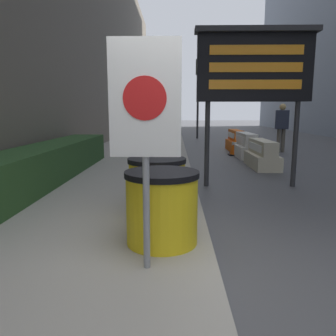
{
  "coord_description": "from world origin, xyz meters",
  "views": [
    {
      "loc": [
        -0.4,
        -2.5,
        1.51
      ],
      "look_at": [
        -0.56,
        4.66,
        0.29
      ],
      "focal_mm": 35.0,
      "sensor_mm": 36.0,
      "label": 1
    }
  ],
  "objects_px": {
    "warning_sign": "(145,115)",
    "traffic_cone_far": "(243,137)",
    "jersey_barrier_white": "(246,147)",
    "traffic_cone_near": "(235,145)",
    "barrel_drum_middle": "(157,186)",
    "barrel_drum_foreground": "(162,207)",
    "jersey_barrier_cream": "(262,156)",
    "pedestrian_worker": "(282,124)",
    "message_board": "(254,68)",
    "jersey_barrier_orange_far": "(235,142)",
    "traffic_cone_mid": "(234,146)",
    "traffic_light_near_curb": "(198,82)"
  },
  "relations": [
    {
      "from": "warning_sign",
      "to": "traffic_cone_far",
      "type": "height_order",
      "value": "warning_sign"
    },
    {
      "from": "jersey_barrier_white",
      "to": "traffic_cone_near",
      "type": "relative_size",
      "value": 2.3
    },
    {
      "from": "barrel_drum_middle",
      "to": "barrel_drum_foreground",
      "type": "bearing_deg",
      "value": -83.79
    },
    {
      "from": "jersey_barrier_white",
      "to": "barrel_drum_foreground",
      "type": "bearing_deg",
      "value": -108.05
    },
    {
      "from": "jersey_barrier_cream",
      "to": "pedestrian_worker",
      "type": "relative_size",
      "value": 0.93
    },
    {
      "from": "jersey_barrier_cream",
      "to": "traffic_cone_far",
      "type": "height_order",
      "value": "jersey_barrier_cream"
    },
    {
      "from": "jersey_barrier_white",
      "to": "pedestrian_worker",
      "type": "relative_size",
      "value": 0.94
    },
    {
      "from": "message_board",
      "to": "jersey_barrier_orange_far",
      "type": "bearing_deg",
      "value": 82.35
    },
    {
      "from": "jersey_barrier_white",
      "to": "pedestrian_worker",
      "type": "distance_m",
      "value": 2.29
    },
    {
      "from": "warning_sign",
      "to": "traffic_cone_mid",
      "type": "xyz_separation_m",
      "value": [
        2.46,
        9.45,
        -1.21
      ]
    },
    {
      "from": "warning_sign",
      "to": "traffic_cone_far",
      "type": "bearing_deg",
      "value": 75.01
    },
    {
      "from": "message_board",
      "to": "jersey_barrier_white",
      "type": "xyz_separation_m",
      "value": [
        0.86,
        4.47,
        -2.0
      ]
    },
    {
      "from": "barrel_drum_foreground",
      "to": "message_board",
      "type": "height_order",
      "value": "message_board"
    },
    {
      "from": "jersey_barrier_orange_far",
      "to": "jersey_barrier_white",
      "type": "bearing_deg",
      "value": -90.0
    },
    {
      "from": "message_board",
      "to": "traffic_cone_mid",
      "type": "height_order",
      "value": "message_board"
    },
    {
      "from": "barrel_drum_foreground",
      "to": "traffic_cone_far",
      "type": "distance_m",
      "value": 13.31
    },
    {
      "from": "barrel_drum_middle",
      "to": "jersey_barrier_cream",
      "type": "distance_m",
      "value": 5.37
    },
    {
      "from": "traffic_cone_near",
      "to": "pedestrian_worker",
      "type": "distance_m",
      "value": 2.26
    },
    {
      "from": "jersey_barrier_white",
      "to": "traffic_cone_far",
      "type": "height_order",
      "value": "jersey_barrier_white"
    },
    {
      "from": "warning_sign",
      "to": "traffic_cone_far",
      "type": "relative_size",
      "value": 3.1
    },
    {
      "from": "barrel_drum_foreground",
      "to": "message_board",
      "type": "bearing_deg",
      "value": 63.11
    },
    {
      "from": "barrel_drum_foreground",
      "to": "jersey_barrier_white",
      "type": "xyz_separation_m",
      "value": [
        2.54,
        7.78,
        -0.16
      ]
    },
    {
      "from": "jersey_barrier_white",
      "to": "traffic_cone_mid",
      "type": "bearing_deg",
      "value": 99.73
    },
    {
      "from": "barrel_drum_foreground",
      "to": "jersey_barrier_orange_far",
      "type": "xyz_separation_m",
      "value": [
        2.54,
        9.69,
        -0.16
      ]
    },
    {
      "from": "jersey_barrier_cream",
      "to": "jersey_barrier_orange_far",
      "type": "relative_size",
      "value": 1.03
    },
    {
      "from": "message_board",
      "to": "traffic_light_near_curb",
      "type": "height_order",
      "value": "traffic_light_near_curb"
    },
    {
      "from": "traffic_light_near_curb",
      "to": "jersey_barrier_white",
      "type": "bearing_deg",
      "value": -82.16
    },
    {
      "from": "barrel_drum_middle",
      "to": "jersey_barrier_orange_far",
      "type": "xyz_separation_m",
      "value": [
        2.64,
        8.72,
        -0.16
      ]
    },
    {
      "from": "pedestrian_worker",
      "to": "jersey_barrier_cream",
      "type": "bearing_deg",
      "value": 78.38
    },
    {
      "from": "message_board",
      "to": "traffic_cone_mid",
      "type": "distance_m",
      "value": 5.96
    },
    {
      "from": "message_board",
      "to": "pedestrian_worker",
      "type": "relative_size",
      "value": 1.7
    },
    {
      "from": "barrel_drum_middle",
      "to": "jersey_barrier_white",
      "type": "distance_m",
      "value": 7.3
    },
    {
      "from": "warning_sign",
      "to": "jersey_barrier_cream",
      "type": "distance_m",
      "value": 6.88
    },
    {
      "from": "traffic_cone_mid",
      "to": "barrel_drum_middle",
      "type": "bearing_deg",
      "value": -107.32
    },
    {
      "from": "message_board",
      "to": "pedestrian_worker",
      "type": "xyz_separation_m",
      "value": [
        2.49,
        5.9,
        -1.28
      ]
    },
    {
      "from": "jersey_barrier_white",
      "to": "traffic_cone_mid",
      "type": "xyz_separation_m",
      "value": [
        -0.18,
        1.08,
        -0.09
      ]
    },
    {
      "from": "barrel_drum_middle",
      "to": "warning_sign",
      "type": "relative_size",
      "value": 0.4
    },
    {
      "from": "jersey_barrier_orange_far",
      "to": "traffic_cone_mid",
      "type": "bearing_deg",
      "value": -102.42
    },
    {
      "from": "barrel_drum_middle",
      "to": "jersey_barrier_orange_far",
      "type": "bearing_deg",
      "value": 73.14
    },
    {
      "from": "traffic_light_near_curb",
      "to": "message_board",
      "type": "bearing_deg",
      "value": -88.87
    },
    {
      "from": "message_board",
      "to": "traffic_cone_near",
      "type": "bearing_deg",
      "value": 83.43
    },
    {
      "from": "jersey_barrier_white",
      "to": "traffic_cone_far",
      "type": "bearing_deg",
      "value": 79.38
    },
    {
      "from": "barrel_drum_foreground",
      "to": "warning_sign",
      "type": "bearing_deg",
      "value": -100.73
    },
    {
      "from": "barrel_drum_middle",
      "to": "jersey_barrier_white",
      "type": "xyz_separation_m",
      "value": [
        2.64,
        6.8,
        -0.16
      ]
    },
    {
      "from": "barrel_drum_middle",
      "to": "traffic_cone_mid",
      "type": "height_order",
      "value": "barrel_drum_middle"
    },
    {
      "from": "traffic_cone_near",
      "to": "traffic_light_near_curb",
      "type": "bearing_deg",
      "value": 96.17
    },
    {
      "from": "message_board",
      "to": "jersey_barrier_cream",
      "type": "height_order",
      "value": "message_board"
    },
    {
      "from": "jersey_barrier_orange_far",
      "to": "traffic_cone_near",
      "type": "bearing_deg",
      "value": -101.29
    },
    {
      "from": "barrel_drum_foreground",
      "to": "jersey_barrier_cream",
      "type": "bearing_deg",
      "value": 65.82
    },
    {
      "from": "traffic_light_near_curb",
      "to": "pedestrian_worker",
      "type": "height_order",
      "value": "traffic_light_near_curb"
    }
  ]
}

